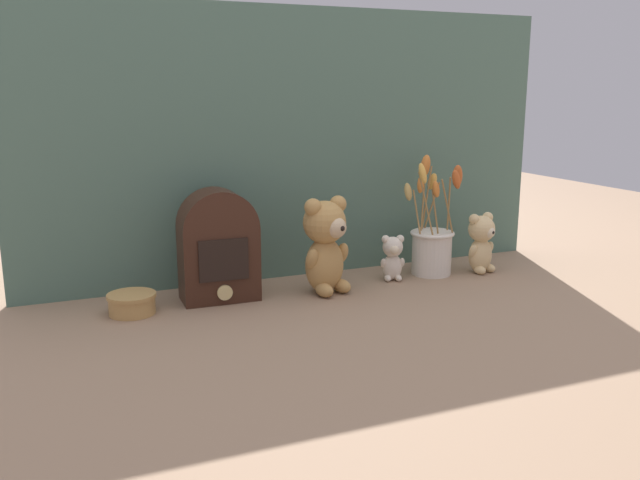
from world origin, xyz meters
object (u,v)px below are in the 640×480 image
(vintage_radio, at_px, (218,245))
(flower_vase, at_px, (432,242))
(teddy_bear_large, at_px, (326,243))
(teddy_bear_small, at_px, (393,257))
(teddy_bear_medium, at_px, (481,241))
(decorative_tin_tall, at_px, (132,304))

(vintage_radio, bearing_deg, flower_vase, -0.28)
(teddy_bear_large, relative_size, teddy_bear_small, 1.98)
(teddy_bear_large, height_order, flower_vase, flower_vase)
(teddy_bear_large, xyz_separation_m, flower_vase, (0.32, 0.04, -0.03))
(teddy_bear_medium, relative_size, flower_vase, 0.51)
(teddy_bear_large, bearing_deg, flower_vase, 7.91)
(teddy_bear_medium, xyz_separation_m, vintage_radio, (-0.70, 0.03, 0.05))
(teddy_bear_small, xyz_separation_m, vintage_radio, (-0.45, 0.01, 0.07))
(flower_vase, bearing_deg, teddy_bear_large, -172.09)
(teddy_bear_small, bearing_deg, teddy_bear_medium, -4.75)
(vintage_radio, height_order, decorative_tin_tall, vintage_radio)
(teddy_bear_small, bearing_deg, flower_vase, 5.20)
(teddy_bear_large, relative_size, vintage_radio, 0.90)
(teddy_bear_large, xyz_separation_m, teddy_bear_medium, (0.45, 0.01, -0.04))
(teddy_bear_medium, xyz_separation_m, teddy_bear_small, (-0.25, 0.02, -0.02))
(teddy_bear_large, height_order, vintage_radio, vintage_radio)
(vintage_radio, bearing_deg, teddy_bear_small, -1.79)
(teddy_bear_medium, distance_m, flower_vase, 0.13)
(decorative_tin_tall, bearing_deg, teddy_bear_medium, -0.42)
(decorative_tin_tall, bearing_deg, flower_vase, 1.89)
(flower_vase, relative_size, vintage_radio, 1.21)
(flower_vase, bearing_deg, decorative_tin_tall, -178.11)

